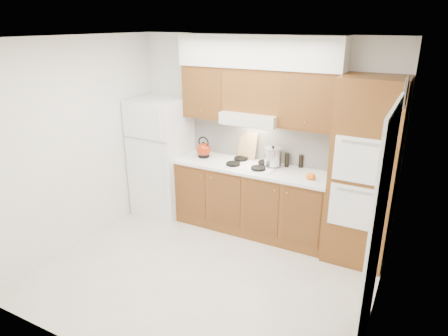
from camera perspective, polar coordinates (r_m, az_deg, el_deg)
name	(u,v)px	position (r m, az deg, el deg)	size (l,w,h in m)	color
floor	(206,273)	(4.80, -2.52, -14.71)	(3.60, 3.60, 0.00)	beige
ceiling	(202,38)	(3.94, -3.13, 18.09)	(3.60, 3.60, 0.00)	white
wall_back	(260,134)	(5.47, 5.20, 4.83)	(3.60, 0.02, 2.60)	white
wall_left	(80,145)	(5.29, -19.87, 3.16)	(0.02, 3.00, 2.60)	white
wall_right	(387,202)	(3.68, 22.23, -4.48)	(0.02, 3.00, 2.60)	white
fridge	(162,157)	(5.97, -8.84, 1.57)	(0.75, 0.72, 1.72)	white
base_cabinets	(251,200)	(5.49, 3.94, -4.52)	(2.11, 0.60, 0.90)	brown
countertop	(252,168)	(5.31, 4.02, 0.06)	(2.13, 0.62, 0.04)	white
backsplash	(261,140)	(5.47, 5.35, 3.95)	(2.11, 0.03, 0.56)	white
oven_cabinet	(364,173)	(4.88, 19.37, -0.68)	(0.70, 0.65, 2.20)	brown
upper_cab_left	(208,91)	(5.52, -2.28, 10.88)	(0.63, 0.33, 0.70)	brown
upper_cab_right	(311,101)	(4.97, 12.36, 9.39)	(0.73, 0.33, 0.70)	brown
range_hood	(252,118)	(5.21, 4.07, 7.21)	(0.75, 0.45, 0.15)	silver
upper_cab_over_hood	(255,90)	(5.20, 4.44, 11.09)	(0.75, 0.33, 0.55)	brown
soffit	(259,51)	(5.11, 5.05, 16.28)	(2.13, 0.36, 0.40)	silver
cooktop	(249,165)	(5.33, 3.62, 0.47)	(0.74, 0.50, 0.01)	white
doorway	(375,246)	(3.48, 20.80, -10.38)	(0.02, 0.90, 2.10)	black
wall_clock	(406,92)	(3.98, 24.57, 9.84)	(0.30, 0.30, 0.02)	#3F3833
kettle	(204,150)	(5.61, -2.93, 2.61)	(0.20, 0.20, 0.20)	maroon
cutting_board	(248,145)	(5.52, 3.41, 3.29)	(0.28, 0.02, 0.37)	tan
stock_pot	(273,157)	(5.26, 6.97, 1.63)	(0.22, 0.22, 0.22)	silver
condiment_a	(279,159)	(5.34, 7.93, 1.32)	(0.05, 0.05, 0.18)	black
condiment_b	(287,160)	(5.30, 8.98, 1.15)	(0.06, 0.06, 0.19)	black
condiment_c	(301,161)	(5.32, 10.93, 0.96)	(0.06, 0.06, 0.17)	black
orange_near	(312,177)	(4.94, 12.48, -1.20)	(0.08, 0.08, 0.08)	orange
orange_far	(309,176)	(4.95, 12.05, -1.16)	(0.08, 0.08, 0.08)	#F8500D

